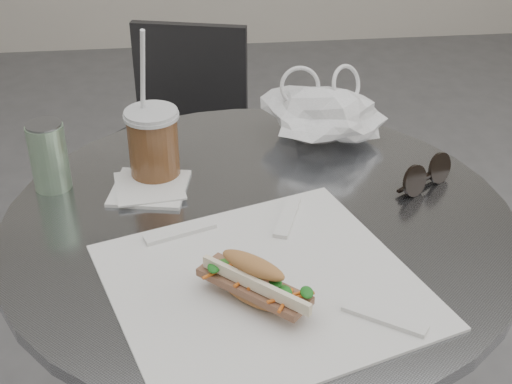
{
  "coord_description": "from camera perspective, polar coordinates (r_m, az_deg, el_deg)",
  "views": [
    {
      "loc": [
        -0.1,
        -0.67,
        1.32
      ],
      "look_at": [
        -0.01,
        0.19,
        0.79
      ],
      "focal_mm": 50.0,
      "sensor_mm": 36.0,
      "label": 1
    }
  ],
  "objects": [
    {
      "name": "plastic_bag",
      "position": [
        1.24,
        5.43,
        5.97
      ],
      "size": [
        0.23,
        0.21,
        0.1
      ],
      "primitive_type": null,
      "rotation": [
        0.0,
        0.0,
        0.32
      ],
      "color": "white",
      "rests_on": "cafe_table"
    },
    {
      "name": "cafe_table",
      "position": [
        1.23,
        0.22,
        -12.74
      ],
      "size": [
        0.76,
        0.76,
        0.74
      ],
      "color": "slate",
      "rests_on": "ground"
    },
    {
      "name": "chair_far",
      "position": [
        1.93,
        -5.8,
        0.47
      ],
      "size": [
        0.39,
        0.42,
        0.73
      ],
      "rotation": [
        0.0,
        0.0,
        2.89
      ],
      "color": "#2C2C2E",
      "rests_on": "ground"
    },
    {
      "name": "sunglasses",
      "position": [
        1.15,
        13.42,
        1.23
      ],
      "size": [
        0.1,
        0.08,
        0.05
      ],
      "rotation": [
        0.0,
        0.0,
        0.59
      ],
      "color": "black",
      "rests_on": "cafe_table"
    },
    {
      "name": "drink_can",
      "position": [
        1.15,
        -16.25,
        2.78
      ],
      "size": [
        0.06,
        0.06,
        0.11
      ],
      "color": "#5EA163",
      "rests_on": "cafe_table"
    },
    {
      "name": "napkin_stack",
      "position": [
        1.13,
        -8.51,
        0.36
      ],
      "size": [
        0.13,
        0.13,
        0.01
      ],
      "color": "white",
      "rests_on": "cafe_table"
    },
    {
      "name": "iced_coffee",
      "position": [
        1.14,
        -8.22,
        3.88
      ],
      "size": [
        0.09,
        0.09,
        0.25
      ],
      "color": "brown",
      "rests_on": "cafe_table"
    },
    {
      "name": "banh_mi",
      "position": [
        0.88,
        -0.2,
        -7.19
      ],
      "size": [
        0.18,
        0.18,
        0.06
      ],
      "rotation": [
        0.0,
        0.0,
        -0.75
      ],
      "color": "#C08A48",
      "rests_on": "sandwich_paper"
    },
    {
      "name": "sandwich_paper",
      "position": [
        0.92,
        0.63,
        -7.46
      ],
      "size": [
        0.47,
        0.45,
        0.0
      ],
      "primitive_type": "cube",
      "rotation": [
        0.0,
        0.0,
        0.32
      ],
      "color": "white",
      "rests_on": "cafe_table"
    }
  ]
}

